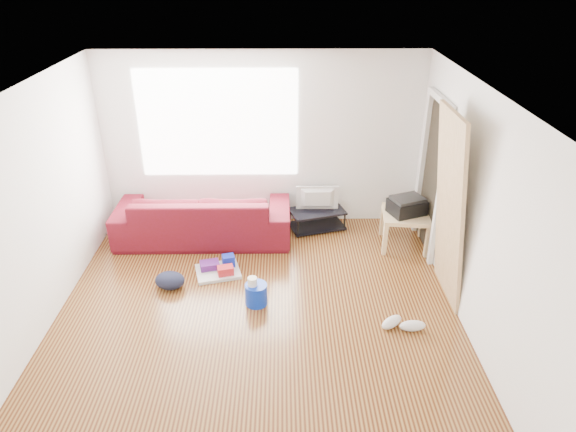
{
  "coord_description": "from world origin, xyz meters",
  "views": [
    {
      "loc": [
        0.29,
        -4.4,
        3.65
      ],
      "look_at": [
        0.35,
        0.6,
        1.04
      ],
      "focal_mm": 32.0,
      "sensor_mm": 36.0,
      "label": 1
    }
  ],
  "objects_px": {
    "side_table": "(405,218)",
    "backpack": "(171,287)",
    "bucket": "(257,303)",
    "cleaning_tray": "(219,269)",
    "tv_stand": "(317,218)",
    "sofa": "(205,237)"
  },
  "relations": [
    {
      "from": "side_table",
      "to": "backpack",
      "type": "xyz_separation_m",
      "value": [
        -3.03,
        -0.97,
        -0.42
      ]
    },
    {
      "from": "bucket",
      "to": "side_table",
      "type": "bearing_deg",
      "value": 33.41
    },
    {
      "from": "cleaning_tray",
      "to": "side_table",
      "type": "bearing_deg",
      "value": 14.86
    },
    {
      "from": "tv_stand",
      "to": "backpack",
      "type": "height_order",
      "value": "tv_stand"
    },
    {
      "from": "sofa",
      "to": "tv_stand",
      "type": "bearing_deg",
      "value": -170.47
    },
    {
      "from": "sofa",
      "to": "bucket",
      "type": "bearing_deg",
      "value": 117.31
    },
    {
      "from": "tv_stand",
      "to": "side_table",
      "type": "distance_m",
      "value": 1.29
    },
    {
      "from": "sofa",
      "to": "bucket",
      "type": "height_order",
      "value": "sofa"
    },
    {
      "from": "side_table",
      "to": "backpack",
      "type": "bearing_deg",
      "value": -162.23
    },
    {
      "from": "backpack",
      "to": "sofa",
      "type": "bearing_deg",
      "value": 88.26
    },
    {
      "from": "tv_stand",
      "to": "side_table",
      "type": "height_order",
      "value": "side_table"
    },
    {
      "from": "sofa",
      "to": "backpack",
      "type": "relative_size",
      "value": 6.64
    },
    {
      "from": "bucket",
      "to": "cleaning_tray",
      "type": "height_order",
      "value": "cleaning_tray"
    },
    {
      "from": "backpack",
      "to": "tv_stand",
      "type": "bearing_deg",
      "value": 48.8
    },
    {
      "from": "tv_stand",
      "to": "backpack",
      "type": "relative_size",
      "value": 2.38
    },
    {
      "from": "bucket",
      "to": "sofa",
      "type": "bearing_deg",
      "value": 117.31
    },
    {
      "from": "cleaning_tray",
      "to": "sofa",
      "type": "bearing_deg",
      "value": 108.3
    },
    {
      "from": "backpack",
      "to": "side_table",
      "type": "bearing_deg",
      "value": 28.16
    },
    {
      "from": "cleaning_tray",
      "to": "backpack",
      "type": "relative_size",
      "value": 1.73
    },
    {
      "from": "backpack",
      "to": "cleaning_tray",
      "type": "bearing_deg",
      "value": 39.86
    },
    {
      "from": "sofa",
      "to": "bucket",
      "type": "distance_m",
      "value": 1.74
    },
    {
      "from": "tv_stand",
      "to": "bucket",
      "type": "height_order",
      "value": "tv_stand"
    }
  ]
}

